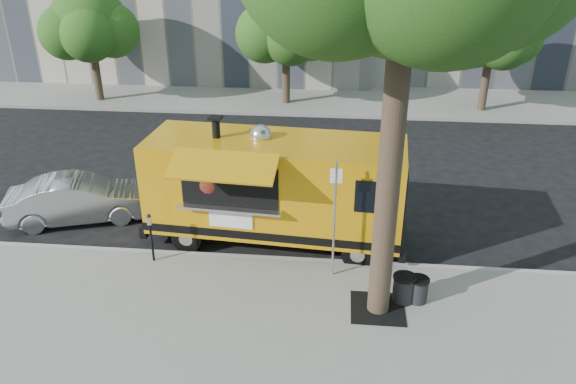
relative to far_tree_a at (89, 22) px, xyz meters
name	(u,v)px	position (x,y,z in m)	size (l,w,h in m)	color
ground	(277,244)	(10.00, -12.30, -3.78)	(120.00, 120.00, 0.00)	black
sidewalk	(255,340)	(10.00, -16.30, -3.70)	(60.00, 6.00, 0.15)	gray
curb	(272,260)	(10.00, -13.23, -3.70)	(60.00, 0.14, 0.16)	#999993
far_sidewalk	(308,99)	(10.00, 1.20, -3.70)	(60.00, 5.00, 0.15)	gray
tree_well	(378,308)	(12.60, -15.10, -3.62)	(1.20, 1.20, 0.02)	black
far_tree_a	(89,22)	(0.00, 0.00, 0.00)	(3.42, 3.42, 5.36)	#33261C
far_tree_b	(286,23)	(9.00, 0.40, 0.06)	(3.60, 3.60, 5.50)	#33261C
far_tree_c	(493,30)	(18.00, 0.10, -0.06)	(3.24, 3.24, 5.21)	#33261C
sign_post	(335,213)	(11.55, -13.85, -1.93)	(0.28, 0.06, 3.00)	silver
parking_meter	(151,232)	(7.00, -13.65, -2.79)	(0.11, 0.11, 1.33)	black
food_truck	(274,187)	(9.92, -12.13, -2.15)	(7.14, 3.50, 3.45)	orange
sedan	(79,199)	(4.13, -11.47, -3.11)	(1.41, 4.04, 1.33)	#9FA2A6
trash_bin_left	(404,287)	(13.18, -14.72, -3.28)	(0.54, 0.54, 0.65)	black
trash_bin_right	(418,289)	(13.50, -14.71, -3.31)	(0.49, 0.49, 0.59)	black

